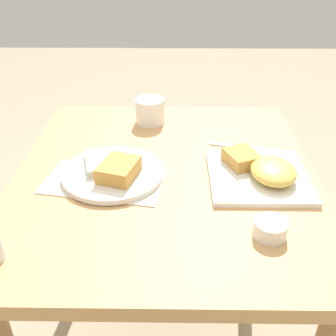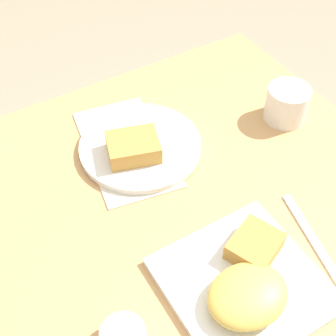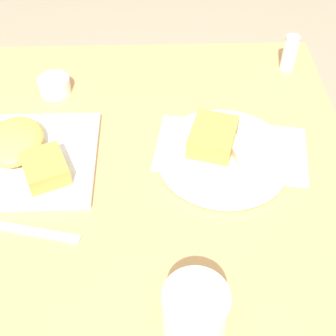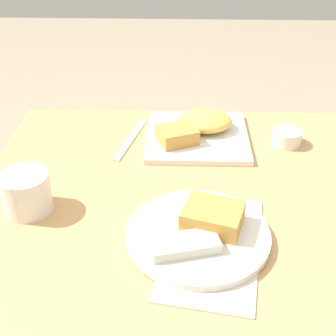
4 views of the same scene
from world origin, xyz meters
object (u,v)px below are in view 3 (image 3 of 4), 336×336
at_px(plate_oval_far, 223,151).
at_px(butter_knife, 21,229).
at_px(plate_square_near, 27,153).
at_px(coffee_mug, 195,310).
at_px(salt_shaker, 289,55).
at_px(sauce_ramekin, 54,85).

bearing_deg(plate_oval_far, butter_knife, -65.77).
height_order(plate_square_near, coffee_mug, coffee_mug).
xyz_separation_m(salt_shaker, butter_knife, (0.46, -0.55, -0.04)).
height_order(sauce_ramekin, salt_shaker, salt_shaker).
height_order(plate_square_near, sauce_ramekin, plate_square_near).
bearing_deg(sauce_ramekin, butter_knife, -1.15).
height_order(salt_shaker, coffee_mug, salt_shaker).
relative_size(sauce_ramekin, butter_knife, 0.34).
xyz_separation_m(plate_oval_far, sauce_ramekin, (-0.22, -0.36, 0.00)).
bearing_deg(butter_knife, coffee_mug, -17.95).
bearing_deg(plate_square_near, sauce_ramekin, 173.98).
bearing_deg(plate_square_near, salt_shaker, 117.37).
bearing_deg(sauce_ramekin, plate_square_near, -6.02).
bearing_deg(salt_shaker, plate_square_near, -62.63).
relative_size(plate_square_near, sauce_ramekin, 3.52).
bearing_deg(coffee_mug, plate_oval_far, 166.96).
height_order(plate_square_near, salt_shaker, salt_shaker).
bearing_deg(butter_knife, salt_shaker, 53.16).
relative_size(plate_oval_far, coffee_mug, 2.75).
bearing_deg(salt_shaker, sauce_ramekin, -82.00).
height_order(plate_square_near, plate_oval_far, plate_square_near).
bearing_deg(coffee_mug, sauce_ramekin, -153.47).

